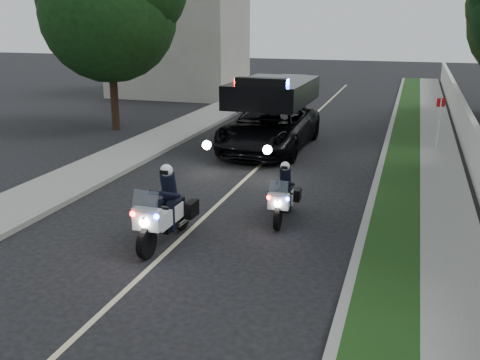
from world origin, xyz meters
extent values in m
plane|color=black|center=(0.00, 0.00, 0.00)|extent=(120.00, 120.00, 0.00)
cube|color=gray|center=(4.10, 10.00, 0.07)|extent=(0.20, 60.00, 0.15)
cube|color=#193814|center=(4.80, 10.00, 0.08)|extent=(1.20, 60.00, 0.16)
cube|color=gray|center=(6.10, 10.00, 0.08)|extent=(1.40, 60.00, 0.16)
cube|color=beige|center=(7.10, 10.00, 0.75)|extent=(0.22, 60.00, 1.50)
cube|color=gray|center=(-4.10, 10.00, 0.07)|extent=(0.20, 60.00, 0.15)
cube|color=gray|center=(-5.20, 10.00, 0.08)|extent=(2.00, 60.00, 0.16)
cube|color=#A8A396|center=(-10.00, 26.00, 3.50)|extent=(8.00, 6.00, 7.00)
cube|color=#BFB78C|center=(0.00, 10.00, 0.00)|extent=(0.12, 50.00, 0.01)
imported|color=black|center=(-0.31, 12.62, 0.00)|extent=(3.10, 6.50, 3.13)
imported|color=black|center=(-3.03, 19.44, 0.00)|extent=(0.89, 1.92, 0.97)
imported|color=black|center=(-3.03, 19.44, 0.00)|extent=(0.71, 0.51, 1.86)
camera|label=1|loc=(4.95, -7.92, 5.06)|focal=40.95mm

